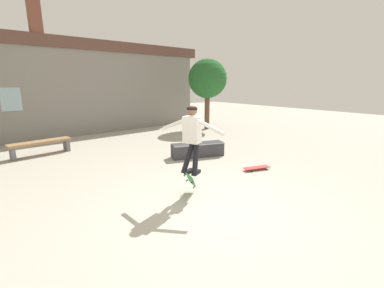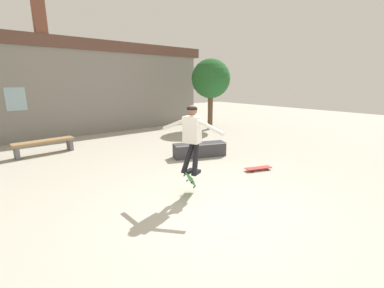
{
  "view_description": "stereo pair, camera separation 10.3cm",
  "coord_description": "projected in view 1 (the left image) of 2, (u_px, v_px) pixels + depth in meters",
  "views": [
    {
      "loc": [
        -3.35,
        -3.17,
        2.44
      ],
      "look_at": [
        -0.02,
        0.76,
        1.19
      ],
      "focal_mm": 24.0,
      "sensor_mm": 36.0,
      "label": 1
    },
    {
      "loc": [
        -3.28,
        -3.23,
        2.44
      ],
      "look_at": [
        -0.02,
        0.76,
        1.19
      ],
      "focal_mm": 24.0,
      "sensor_mm": 36.0,
      "label": 2
    }
  ],
  "objects": [
    {
      "name": "skateboard_flipping",
      "position": [
        191.0,
        180.0,
        5.51
      ],
      "size": [
        0.52,
        0.6,
        0.56
      ],
      "rotation": [
        0.0,
        0.0,
        0.76
      ],
      "color": "#237F38"
    },
    {
      "name": "skateboard_resting",
      "position": [
        257.0,
        168.0,
        7.28
      ],
      "size": [
        0.8,
        0.47,
        0.08
      ],
      "rotation": [
        0.0,
        0.0,
        2.78
      ],
      "color": "red",
      "rests_on": "ground_plane"
    },
    {
      "name": "ground_plane",
      "position": [
        218.0,
        209.0,
        5.03
      ],
      "size": [
        40.0,
        40.0,
        0.0
      ],
      "primitive_type": "plane",
      "color": "#B2AD9E"
    },
    {
      "name": "park_bench",
      "position": [
        41.0,
        145.0,
        8.7
      ],
      "size": [
        1.93,
        0.6,
        0.49
      ],
      "rotation": [
        0.0,
        0.0,
        0.09
      ],
      "color": "#99754C",
      "rests_on": "ground_plane"
    },
    {
      "name": "building_backdrop",
      "position": [
        68.0,
        86.0,
        11.32
      ],
      "size": [
        14.38,
        0.52,
        5.66
      ],
      "color": "gray",
      "rests_on": "ground_plane"
    },
    {
      "name": "skate_ledge",
      "position": [
        198.0,
        150.0,
        8.55
      ],
      "size": [
        1.79,
        1.08,
        0.46
      ],
      "rotation": [
        0.0,
        0.0,
        -0.37
      ],
      "color": "#38383D",
      "rests_on": "ground_plane"
    },
    {
      "name": "tree_right",
      "position": [
        207.0,
        79.0,
        13.08
      ],
      "size": [
        1.97,
        1.97,
        3.58
      ],
      "color": "brown",
      "rests_on": "ground_plane"
    },
    {
      "name": "skater",
      "position": [
        192.0,
        134.0,
        5.25
      ],
      "size": [
        0.61,
        1.33,
        1.45
      ],
      "rotation": [
        0.0,
        0.0,
        0.39
      ],
      "color": "silver"
    }
  ]
}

